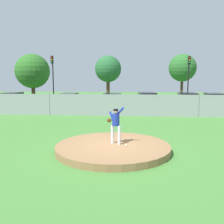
{
  "coord_description": "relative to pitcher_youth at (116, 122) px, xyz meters",
  "views": [
    {
      "loc": [
        0.82,
        -10.34,
        3.16
      ],
      "look_at": [
        -0.31,
        3.24,
        1.27
      ],
      "focal_mm": 39.19,
      "sensor_mm": 36.0,
      "label": 1
    }
  ],
  "objects": [
    {
      "name": "ground_plane",
      "position": [
        -0.1,
        5.81,
        -1.24
      ],
      "size": [
        80.0,
        80.0,
        0.0
      ],
      "primitive_type": "plane",
      "color": "#427A33"
    },
    {
      "name": "pitchers_mound",
      "position": [
        -0.1,
        -0.19,
        -1.1
      ],
      "size": [
        4.99,
        4.99,
        0.28
      ],
      "primitive_type": "cylinder",
      "color": "olive",
      "rests_on": "ground_plane"
    },
    {
      "name": "parked_car_white",
      "position": [
        -1.33,
        14.26,
        -0.46
      ],
      "size": [
        1.94,
        4.72,
        1.63
      ],
      "color": "silver",
      "rests_on": "ground_plane"
    },
    {
      "name": "chainlink_fence",
      "position": [
        -0.1,
        9.81,
        -0.33
      ],
      "size": [
        31.35,
        0.07,
        1.92
      ],
      "color": "gray",
      "rests_on": "ground_plane"
    },
    {
      "name": "parked_car_teal",
      "position": [
        -11.83,
        14.04,
        -0.45
      ],
      "size": [
        1.8,
        4.19,
        1.68
      ],
      "color": "#146066",
      "rests_on": "ground_plane"
    },
    {
      "name": "traffic_light_near",
      "position": [
        -8.81,
        18.38,
        2.65
      ],
      "size": [
        0.28,
        0.46,
        5.79
      ],
      "color": "black",
      "rests_on": "ground_plane"
    },
    {
      "name": "traffic_light_far",
      "position": [
        7.22,
        18.83,
        2.57
      ],
      "size": [
        0.28,
        0.46,
        5.66
      ],
      "color": "black",
      "rests_on": "ground_plane"
    },
    {
      "name": "asphalt_strip",
      "position": [
        -0.1,
        14.31,
        -1.24
      ],
      "size": [
        44.0,
        7.0,
        0.01
      ],
      "primitive_type": "cube",
      "color": "#2B2B2D",
      "rests_on": "ground_plane"
    },
    {
      "name": "parked_car_silver",
      "position": [
        2.22,
        14.39,
        -0.42
      ],
      "size": [
        2.1,
        4.5,
        1.74
      ],
      "color": "#B7BABF",
      "rests_on": "ground_plane"
    },
    {
      "name": "tree_broad_right",
      "position": [
        7.57,
        24.26,
        3.31
      ],
      "size": [
        3.76,
        3.76,
        6.46
      ],
      "color": "#4C331E",
      "rests_on": "ground_plane"
    },
    {
      "name": "tree_broad_left",
      "position": [
        -2.77,
        24.68,
        3.19
      ],
      "size": [
        3.77,
        3.77,
        6.36
      ],
      "color": "#4C331E",
      "rests_on": "ground_plane"
    },
    {
      "name": "pitcher_youth",
      "position": [
        0.0,
        0.0,
        0.0
      ],
      "size": [
        0.78,
        0.34,
        1.66
      ],
      "color": "silver",
      "rests_on": "pitchers_mound"
    },
    {
      "name": "baseball",
      "position": [
        0.49,
        -0.36,
        -0.93
      ],
      "size": [
        0.07,
        0.07,
        0.07
      ],
      "primitive_type": "sphere",
      "color": "white",
      "rests_on": "pitchers_mound"
    },
    {
      "name": "parked_car_navy",
      "position": [
        8.97,
        14.81,
        -0.45
      ],
      "size": [
        1.96,
        4.24,
        1.67
      ],
      "color": "#161E4C",
      "rests_on": "ground_plane"
    },
    {
      "name": "tree_leaning_west",
      "position": [
        -12.61,
        21.53,
        2.84
      ],
      "size": [
        4.57,
        4.57,
        6.39
      ],
      "color": "#4C331E",
      "rests_on": "ground_plane"
    },
    {
      "name": "parked_car_charcoal",
      "position": [
        -5.92,
        14.43,
        -0.47
      ],
      "size": [
        1.83,
        4.75,
        1.6
      ],
      "color": "#232328",
      "rests_on": "ground_plane"
    },
    {
      "name": "parked_car_burgundy",
      "position": [
        6.3,
        14.79,
        -0.44
      ],
      "size": [
        2.07,
        4.29,
        1.7
      ],
      "color": "maroon",
      "rests_on": "ground_plane"
    }
  ]
}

